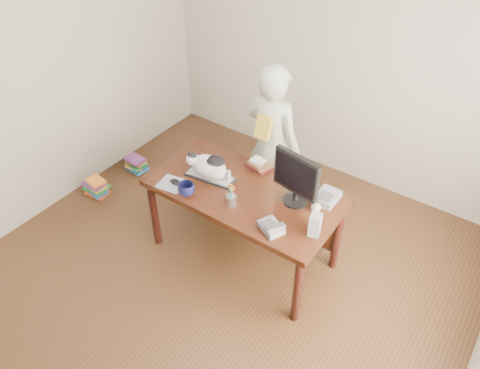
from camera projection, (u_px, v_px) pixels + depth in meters
name	position (u px, v px, depth m)	size (l,w,h in m)	color
room	(192.00, 169.00, 3.09)	(4.50, 4.50, 4.50)	black
desk	(249.00, 199.00, 3.99)	(1.60, 0.80, 0.75)	black
keyboard	(210.00, 176.00, 3.97)	(0.44, 0.22, 0.03)	black
cat	(208.00, 166.00, 3.91)	(0.41, 0.25, 0.24)	white
monitor	(296.00, 177.00, 3.57)	(0.41, 0.23, 0.46)	black
pen_cup	(231.00, 199.00, 3.67)	(0.10, 0.10, 0.21)	#9B9AA0
mousepad	(172.00, 184.00, 3.91)	(0.24, 0.23, 0.00)	#A5AAB1
mouse	(175.00, 182.00, 3.90)	(0.11, 0.08, 0.04)	black
coffee_mug	(186.00, 189.00, 3.78)	(0.14, 0.14, 0.11)	black
phone	(272.00, 227.00, 3.48)	(0.23, 0.20, 0.09)	slate
speaker	(315.00, 225.00, 3.40)	(0.10, 0.11, 0.18)	#9C9C9E
baseball	(316.00, 208.00, 3.63)	(0.08, 0.08, 0.08)	white
book_stack	(259.00, 165.00, 4.07)	(0.22, 0.18, 0.08)	#431213
calculator	(327.00, 197.00, 3.74)	(0.17, 0.22, 0.07)	slate
person	(272.00, 144.00, 4.31)	(0.57, 0.38, 1.57)	white
held_book	(263.00, 128.00, 4.04)	(0.16, 0.10, 0.21)	gold
book_pile_a	(96.00, 187.00, 4.92)	(0.27, 0.22, 0.18)	#C33D1B
book_pile_b	(136.00, 164.00, 5.27)	(0.26, 0.20, 0.15)	#185394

